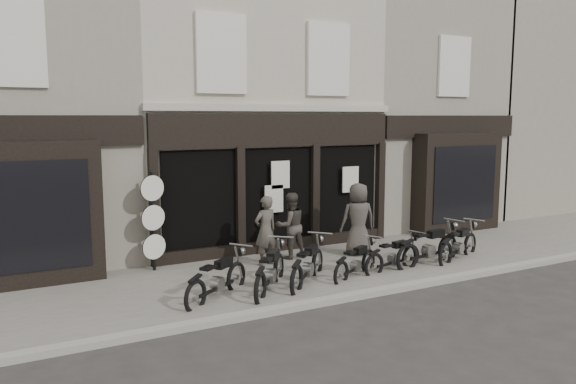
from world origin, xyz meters
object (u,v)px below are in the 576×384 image
motorcycle_3 (356,265)px  man_right (358,219)px  motorcycle_1 (270,275)px  man_left (266,230)px  man_centre (290,226)px  motorcycle_2 (308,268)px  motorcycle_4 (394,259)px  motorcycle_0 (218,283)px  advert_sign_post (153,226)px  motorcycle_5 (429,250)px  motorcycle_6 (459,247)px

motorcycle_3 → man_right: man_right is taller
motorcycle_1 → man_left: size_ratio=1.06×
man_centre → man_right: 1.86m
motorcycle_1 → motorcycle_2: size_ratio=1.03×
motorcycle_2 → motorcycle_4: motorcycle_2 is taller
man_left → man_right: size_ratio=0.90×
motorcycle_0 → motorcycle_2: 2.17m
motorcycle_1 → man_right: bearing=-24.0°
motorcycle_2 → motorcycle_3: motorcycle_2 is taller
man_left → advert_sign_post: size_ratio=0.70×
advert_sign_post → motorcycle_0: bearing=-91.6°
motorcycle_4 → motorcycle_1: bearing=169.0°
motorcycle_0 → man_left: bearing=7.3°
motorcycle_3 → man_centre: 2.31m
motorcycle_4 → man_right: man_right is taller
motorcycle_5 → man_right: (-1.10, 1.56, 0.64)m
motorcycle_0 → motorcycle_6: motorcycle_6 is taller
motorcycle_6 → man_centre: size_ratio=1.19×
motorcycle_6 → man_centre: (-3.89, 2.11, 0.58)m
motorcycle_0 → motorcycle_4: motorcycle_0 is taller
man_right → motorcycle_1: bearing=37.7°
motorcycle_6 → motorcycle_3: bearing=159.5°
motorcycle_0 → man_left: (1.97, 1.80, 0.58)m
motorcycle_5 → advert_sign_post: advert_sign_post is taller
man_left → motorcycle_3: bearing=118.5°
motorcycle_6 → motorcycle_0: bearing=158.9°
motorcycle_1 → advert_sign_post: bearing=75.9°
man_centre → advert_sign_post: size_ratio=0.69×
motorcycle_3 → motorcycle_5: (2.28, 0.04, 0.09)m
man_right → motorcycle_0: bearing=31.3°
motorcycle_2 → motorcycle_5: size_ratio=0.77×
advert_sign_post → motorcycle_1: bearing=-70.5°
motorcycle_2 → motorcycle_5: bearing=-42.9°
motorcycle_2 → man_left: size_ratio=1.04×
motorcycle_5 → motorcycle_2: bearing=169.5°
motorcycle_3 → man_left: man_left is taller
man_right → motorcycle_6: bearing=155.9°
motorcycle_1 → man_right: man_right is taller
motorcycle_3 → man_right: 2.12m
motorcycle_3 → motorcycle_6: size_ratio=0.86×
man_left → man_centre: 0.91m
motorcycle_0 → advert_sign_post: (-0.64, 2.58, 0.81)m
motorcycle_1 → man_centre: (1.64, 2.14, 0.56)m
motorcycle_0 → man_right: (4.61, 1.56, 0.68)m
motorcycle_6 → man_left: 5.12m
motorcycle_2 → motorcycle_3: size_ratio=1.02×
motorcycle_1 → advert_sign_post: size_ratio=0.74×
motorcycle_5 → man_centre: size_ratio=1.36×
motorcycle_1 → man_centre: man_centre is taller
motorcycle_2 → man_left: man_left is taller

